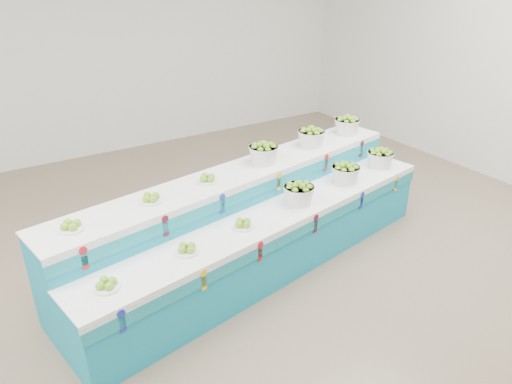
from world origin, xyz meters
TOP-DOWN VIEW (x-y plane):
  - ground at (0.00, 0.00)m, footprint 10.00×10.00m
  - back_wall at (0.00, 5.00)m, footprint 10.00×0.00m
  - display_stand at (0.61, 0.66)m, footprint 4.60×1.92m
  - plate_lower_left at (-1.18, 0.06)m, footprint 0.24×0.24m
  - plate_lower_mid at (-0.41, 0.20)m, footprint 0.24×0.24m
  - plate_lower_right at (0.24, 0.31)m, footprint 0.24×0.24m
  - basket_lower_left at (1.02, 0.46)m, footprint 0.39×0.39m
  - basket_lower_mid at (1.80, 0.60)m, footprint 0.39×0.39m
  - basket_lower_right at (2.49, 0.72)m, footprint 0.39×0.39m
  - plate_upper_left at (-1.27, 0.60)m, footprint 0.24×0.24m
  - plate_upper_mid at (-0.51, 0.74)m, footprint 0.24×0.24m
  - plate_upper_right at (0.14, 0.86)m, footprint 0.24×0.24m
  - basket_upper_left at (0.92, 1.00)m, footprint 0.39×0.39m
  - basket_upper_mid at (1.71, 1.14)m, footprint 0.39×0.39m
  - basket_upper_right at (2.40, 1.27)m, footprint 0.39×0.39m

SIDE VIEW (x-z plane):
  - ground at x=0.00m, z-range 0.00..0.00m
  - display_stand at x=0.61m, z-range 0.00..1.02m
  - plate_lower_left at x=-1.18m, z-range 0.72..0.81m
  - plate_lower_mid at x=-0.41m, z-range 0.72..0.81m
  - plate_lower_right at x=0.24m, z-range 0.72..0.81m
  - basket_lower_left at x=1.02m, z-range 0.72..0.96m
  - basket_lower_mid at x=1.80m, z-range 0.72..0.96m
  - basket_lower_right at x=2.49m, z-range 0.72..0.96m
  - plate_upper_left at x=-1.27m, z-range 1.02..1.11m
  - plate_upper_mid at x=-0.51m, z-range 1.02..1.11m
  - plate_upper_right at x=0.14m, z-range 1.02..1.11m
  - basket_upper_left at x=0.92m, z-range 1.02..1.26m
  - basket_upper_mid at x=1.71m, z-range 1.02..1.26m
  - basket_upper_right at x=2.40m, z-range 1.02..1.26m
  - back_wall at x=0.00m, z-range -3.00..7.00m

